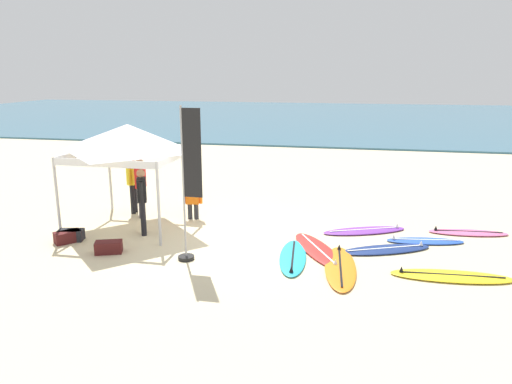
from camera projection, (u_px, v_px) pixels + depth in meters
name	position (u px, v px, depth m)	size (l,w,h in m)	color
ground_plane	(227.00, 238.00, 12.11)	(80.00, 80.00, 0.00)	beige
sea	(321.00, 117.00, 43.41)	(80.00, 36.00, 0.10)	#386B84
canopy_tent	(128.00, 138.00, 12.55)	(2.78, 2.78, 2.75)	#B7B7BC
surfboard_yellow	(451.00, 276.00, 9.80)	(2.46, 0.78, 0.19)	yellow
surfboard_navy	(386.00, 249.00, 11.27)	(2.27, 1.42, 0.19)	navy
surfboard_red	(318.00, 250.00, 11.24)	(1.66, 2.43, 0.19)	red
surfboard_purple	(365.00, 230.00, 12.59)	(2.30, 1.41, 0.19)	purple
surfboard_blue	(425.00, 241.00, 11.82)	(1.92, 0.76, 0.19)	blue
surfboard_pink	(468.00, 232.00, 12.44)	(2.02, 0.69, 0.19)	pink
surfboard_cyan	(293.00, 257.00, 10.79)	(0.79, 2.24, 0.19)	#23B2CC
surfboard_orange	(340.00, 267.00, 10.24)	(0.81, 2.48, 0.19)	orange
person_black	(142.00, 197.00, 12.17)	(0.34, 0.51, 1.71)	black
person_yellow	(133.00, 180.00, 14.04)	(0.24, 0.55, 1.71)	black
person_red	(141.00, 184.00, 13.62)	(0.26, 0.55, 1.71)	#383842
person_orange	(193.00, 196.00, 13.55)	(0.54, 0.27, 1.20)	#2D2D33
banner_flag	(189.00, 191.00, 10.36)	(0.60, 0.36, 3.40)	#99999E
gear_bag_near_tent	(109.00, 247.00, 11.11)	(0.60, 0.32, 0.28)	#4C1919
gear_bag_by_pole	(68.00, 237.00, 11.79)	(0.60, 0.32, 0.28)	#4C1919
gear_bag_on_sand	(71.00, 235.00, 11.92)	(0.60, 0.32, 0.28)	#232328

